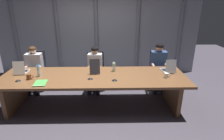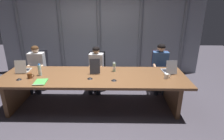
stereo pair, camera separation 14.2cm
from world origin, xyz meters
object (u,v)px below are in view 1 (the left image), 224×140
object	(u,v)px
person_center	(159,64)
conference_mic_right_side	(115,80)
person_left_end	(34,66)
spiral_notepad	(40,83)
water_bottle_secondary	(114,67)
office_chair_left_end	(38,75)
conference_mic_middle	(90,78)
conference_mic_left_side	(18,80)
coffee_mug_near	(29,77)
office_chair_left_mid	(97,75)
water_bottle_primary	(39,71)
laptop_center	(168,69)
office_chair_center	(157,74)
laptop_left_end	(22,71)
person_left_mid	(95,67)
laptop_left_mid	(95,69)
coffee_mug_far	(167,75)

from	to	relation	value
person_center	conference_mic_right_side	xyz separation A→B (m)	(-1.16, -1.09, 0.05)
person_left_end	spiral_notepad	xyz separation A→B (m)	(0.58, -1.19, 0.08)
water_bottle_secondary	office_chair_left_end	bearing A→B (deg)	159.83
conference_mic_middle	conference_mic_left_side	bearing A→B (deg)	-177.22
coffee_mug_near	conference_mic_right_side	distance (m)	1.71
office_chair_left_mid	conference_mic_middle	distance (m)	1.22
conference_mic_left_side	conference_mic_middle	distance (m)	1.41
office_chair_left_end	coffee_mug_near	size ratio (longest dim) A/B	7.07
person_center	water_bottle_primary	size ratio (longest dim) A/B	4.72
conference_mic_middle	laptop_center	bearing A→B (deg)	12.74
spiral_notepad	water_bottle_primary	bearing A→B (deg)	106.43
person_center	conference_mic_middle	xyz separation A→B (m)	(-1.65, -1.01, 0.05)
water_bottle_secondary	conference_mic_right_side	distance (m)	0.52
office_chair_center	conference_mic_left_side	world-z (taller)	office_chair_center
office_chair_left_mid	office_chair_center	size ratio (longest dim) A/B	0.96
person_left_end	coffee_mug_near	world-z (taller)	person_left_end
conference_mic_right_side	conference_mic_left_side	bearing A→B (deg)	179.64
conference_mic_middle	laptop_left_end	bearing A→B (deg)	166.14
person_center	coffee_mug_near	world-z (taller)	person_center
person_left_end	spiral_notepad	distance (m)	1.33
person_left_end	water_bottle_primary	world-z (taller)	person_left_end
laptop_left_end	water_bottle_primary	distance (m)	0.50
person_left_mid	person_left_end	bearing A→B (deg)	-85.60
person_left_end	spiral_notepad	bearing A→B (deg)	23.69
office_chair_left_end	conference_mic_right_side	distance (m)	2.38
person_left_end	water_bottle_secondary	xyz separation A→B (m)	(2.00, -0.57, 0.17)
laptop_left_mid	coffee_mug_near	world-z (taller)	laptop_left_mid
office_chair_left_mid	spiral_notepad	xyz separation A→B (m)	(-0.98, -1.35, 0.37)
office_chair_left_end	water_bottle_secondary	bearing A→B (deg)	65.25
laptop_left_end	laptop_left_mid	distance (m)	1.59
laptop_left_mid	office_chair_left_end	xyz separation A→B (m)	(-1.58, 0.77, -0.42)
laptop_center	person_center	distance (m)	0.63
office_chair_left_end	coffee_mug_far	world-z (taller)	office_chair_left_end
laptop_left_mid	office_chair_center	bearing A→B (deg)	-69.31
water_bottle_primary	conference_mic_right_side	distance (m)	1.58
office_chair_left_end	office_chair_left_mid	xyz separation A→B (m)	(1.56, -0.00, -0.01)
person_center	conference_mic_middle	size ratio (longest dim) A/B	10.99
office_chair_center	coffee_mug_far	bearing A→B (deg)	1.42
office_chair_left_end	laptop_center	bearing A→B (deg)	71.66
laptop_center	spiral_notepad	distance (m)	2.68
conference_mic_right_side	laptop_center	bearing A→B (deg)	21.03
person_left_end	conference_mic_middle	size ratio (longest dim) A/B	10.44
conference_mic_middle	coffee_mug_far	bearing A→B (deg)	1.73
office_chair_left_end	water_bottle_secondary	world-z (taller)	office_chair_left_end
conference_mic_left_side	coffee_mug_far	bearing A→B (deg)	2.23
office_chair_left_end	coffee_mug_near	world-z (taller)	office_chair_left_end
laptop_left_mid	water_bottle_secondary	distance (m)	0.42
office_chair_left_mid	spiral_notepad	distance (m)	1.71
laptop_center	spiral_notepad	bearing A→B (deg)	95.81
conference_mic_left_side	conference_mic_right_side	size ratio (longest dim) A/B	1.00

